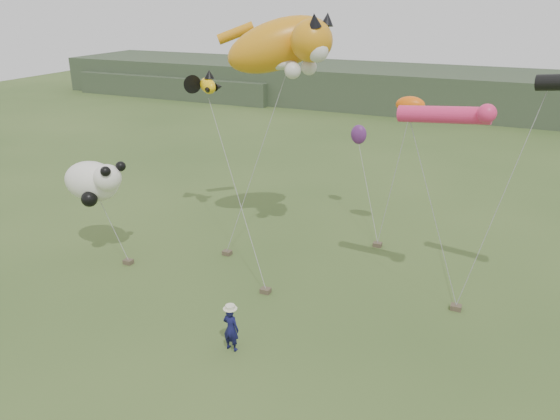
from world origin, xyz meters
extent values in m
plane|color=#385123|center=(0.00, 0.00, 0.00)|extent=(120.00, 120.00, 0.00)
cube|color=#2D3D28|center=(0.00, 45.00, 2.00)|extent=(90.00, 12.00, 4.00)
cube|color=#2D3D28|center=(-30.00, 42.00, 1.25)|extent=(25.00, 8.00, 2.50)
imported|color=#111243|center=(0.07, -0.95, 0.80)|extent=(0.62, 0.43, 1.61)
cube|color=brown|center=(-3.63, 5.33, 0.10)|extent=(0.39, 0.31, 0.20)
cube|color=brown|center=(-0.51, 2.91, 0.10)|extent=(0.39, 0.31, 0.20)
cube|color=brown|center=(6.65, 4.72, 0.10)|extent=(0.39, 0.31, 0.20)
cube|color=brown|center=(-7.20, 2.72, 0.10)|extent=(0.39, 0.31, 0.20)
cube|color=brown|center=(2.48, 9.03, 0.10)|extent=(0.39, 0.31, 0.20)
ellipsoid|color=orange|center=(-2.07, 7.64, 9.20)|extent=(5.26, 4.34, 3.31)
sphere|color=orange|center=(-0.20, 6.70, 9.48)|extent=(1.69, 1.69, 1.69)
cone|color=black|center=(0.08, 6.24, 10.28)|extent=(0.52, 0.64, 0.63)
cone|color=black|center=(0.27, 7.17, 10.28)|extent=(0.52, 0.61, 0.60)
sphere|color=silver|center=(0.18, 6.42, 9.10)|extent=(0.84, 0.84, 0.84)
ellipsoid|color=silver|center=(-1.89, 7.36, 8.45)|extent=(1.65, 0.82, 0.52)
sphere|color=silver|center=(-0.76, 6.14, 8.35)|extent=(0.66, 0.66, 0.66)
sphere|color=silver|center=(-0.57, 7.45, 8.35)|extent=(0.66, 0.66, 0.66)
cylinder|color=orange|center=(-4.51, 8.39, 9.57)|extent=(1.75, 1.28, 1.02)
ellipsoid|color=yellow|center=(-5.70, 7.72, 7.24)|extent=(1.45, 1.33, 0.82)
cone|color=black|center=(-6.86, 8.01, 7.24)|extent=(1.07, 1.10, 0.87)
cone|color=black|center=(-5.60, 7.72, 7.77)|extent=(0.48, 0.48, 0.39)
cone|color=black|center=(-5.41, 7.24, 7.15)|extent=(0.51, 0.54, 0.39)
cone|color=black|center=(-5.41, 8.20, 7.15)|extent=(0.51, 0.54, 0.39)
cylinder|color=#E22961|center=(5.40, 4.81, 7.35)|extent=(3.21, 0.95, 0.82)
sphere|color=#E22961|center=(6.81, 4.30, 7.60)|extent=(0.62, 0.62, 0.62)
ellipsoid|color=white|center=(-9.08, 3.12, 3.50)|extent=(2.67, 1.78, 1.78)
sphere|color=white|center=(-7.90, 2.82, 3.90)|extent=(1.19, 1.19, 1.19)
sphere|color=black|center=(-7.60, 2.43, 4.34)|extent=(0.44, 0.44, 0.44)
sphere|color=black|center=(-7.50, 3.27, 4.34)|extent=(0.44, 0.44, 0.44)
sphere|color=black|center=(-8.59, 2.33, 3.01)|extent=(0.69, 0.69, 0.69)
sphere|color=black|center=(-9.88, 3.41, 3.10)|extent=(0.69, 0.69, 0.69)
ellipsoid|color=#F9610C|center=(3.36, 9.57, 6.72)|extent=(1.27, 0.74, 0.74)
ellipsoid|color=#5A2368|center=(0.31, 12.44, 4.49)|extent=(0.82, 0.55, 1.01)
camera|label=1|loc=(7.86, -14.38, 11.10)|focal=35.00mm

